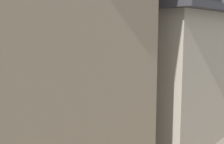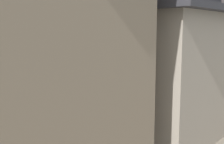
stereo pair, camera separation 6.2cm
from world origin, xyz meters
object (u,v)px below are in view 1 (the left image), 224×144
at_px(boat_moored_second, 217,76).
at_px(boat_moored_far, 63,122).
at_px(house_waterfront_second, 31,38).
at_px(house_waterfront_tall, 157,65).
at_px(house_waterfront_narrow, 218,56).
at_px(mooring_post_dock_mid, 136,100).
at_px(mooring_post_dock_far, 207,78).
at_px(boat_midriver_drifting, 153,78).
at_px(boat_moored_third, 179,90).

height_order(boat_moored_second, boat_moored_far, boat_moored_far).
relative_size(boat_moored_second, house_waterfront_second, 0.58).
height_order(house_waterfront_tall, house_waterfront_narrow, same).
xyz_separation_m(mooring_post_dock_mid, mooring_post_dock_far, (0.00, 10.15, -0.01)).
bearing_deg(mooring_post_dock_far, mooring_post_dock_mid, -90.00).
xyz_separation_m(house_waterfront_second, mooring_post_dock_mid, (-3.02, 8.96, -3.86)).
bearing_deg(boat_midriver_drifting, house_waterfront_tall, -56.51).
relative_size(house_waterfront_second, mooring_post_dock_far, 9.75).
relative_size(house_waterfront_tall, mooring_post_dock_mid, 6.98).
xyz_separation_m(house_waterfront_narrow, mooring_post_dock_far, (-3.46, 6.79, -2.56)).
relative_size(boat_moored_far, house_waterfront_second, 0.56).
height_order(boat_moored_second, house_waterfront_narrow, house_waterfront_narrow).
height_order(boat_moored_far, house_waterfront_narrow, house_waterfront_narrow).
bearing_deg(mooring_post_dock_mid, house_waterfront_narrow, 44.16).
height_order(boat_moored_far, boat_midriver_drifting, boat_midriver_drifting).
relative_size(boat_moored_third, boat_moored_far, 1.13).
bearing_deg(house_waterfront_narrow, house_waterfront_tall, -93.37).
relative_size(house_waterfront_tall, house_waterfront_narrow, 0.90).
distance_m(house_waterfront_narrow, mooring_post_dock_mid, 5.45).
bearing_deg(mooring_post_dock_far, boat_moored_far, -100.11).
relative_size(boat_moored_second, mooring_post_dock_mid, 5.50).
bearing_deg(house_waterfront_tall, boat_moored_far, -171.66).
bearing_deg(boat_moored_second, boat_moored_third, -88.21).
relative_size(boat_moored_second, house_waterfront_tall, 0.79).
distance_m(boat_midriver_drifting, mooring_post_dock_far, 7.52).
xyz_separation_m(boat_midriver_drifting, house_waterfront_tall, (10.13, -15.31, 3.56)).
bearing_deg(mooring_post_dock_mid, house_waterfront_tall, -40.91).
bearing_deg(house_waterfront_narrow, boat_moored_third, 133.08).
bearing_deg(house_waterfront_second, mooring_post_dock_far, 98.98).
height_order(boat_moored_third, mooring_post_dock_far, mooring_post_dock_far).
xyz_separation_m(boat_midriver_drifting, mooring_post_dock_mid, (7.03, -12.62, 1.01)).
bearing_deg(mooring_post_dock_mid, boat_midriver_drifting, 119.11).
height_order(boat_moored_far, mooring_post_dock_mid, mooring_post_dock_mid).
bearing_deg(house_waterfront_second, boat_moored_third, 105.53).
xyz_separation_m(boat_moored_second, house_waterfront_narrow, (5.79, -15.33, 3.65)).
distance_m(boat_midriver_drifting, house_waterfront_tall, 18.70).
xyz_separation_m(house_waterfront_tall, house_waterfront_narrow, (0.36, 6.05, -0.00)).
relative_size(boat_midriver_drifting, house_waterfront_narrow, 0.78).
distance_m(boat_moored_third, mooring_post_dock_far, 2.50).
bearing_deg(house_waterfront_narrow, mooring_post_dock_mid, -135.84).
height_order(house_waterfront_second, mooring_post_dock_far, house_waterfront_second).
bearing_deg(boat_midriver_drifting, boat_moored_second, 52.27).
bearing_deg(mooring_post_dock_far, boat_moored_second, 105.29).
bearing_deg(house_waterfront_tall, mooring_post_dock_mid, 139.09).
bearing_deg(mooring_post_dock_far, house_waterfront_second, -81.02).
bearing_deg(boat_moored_third, house_waterfront_second, -74.47).
xyz_separation_m(boat_moored_second, boat_moored_far, (-0.10, -22.19, 0.09)).
bearing_deg(house_waterfront_second, boat_moored_second, 100.96).
height_order(boat_moored_second, mooring_post_dock_far, mooring_post_dock_far).
height_order(boat_moored_second, house_waterfront_second, house_waterfront_second).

